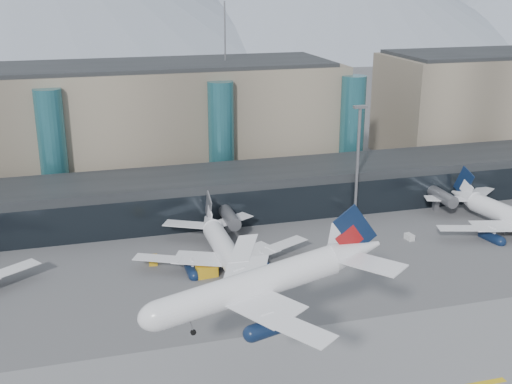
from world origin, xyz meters
TOP-DOWN VIEW (x-y plane):
  - ground at (0.00, 0.00)m, footprint 900.00×900.00m
  - concourse at (-0.02, 57.73)m, footprint 170.00×27.00m
  - terminal_main at (-25.00, 90.00)m, footprint 130.00×30.00m
  - terminal_east at (95.00, 90.00)m, footprint 70.00×30.00m
  - teal_towers at (-14.99, 74.01)m, footprint 116.40×19.40m
  - lightmast_mid at (30.00, 48.00)m, footprint 3.00×1.20m
  - hero_jet at (-7.62, -10.46)m, footprint 31.26×32.32m
  - jet_parked_mid at (-4.24, 32.45)m, footprint 35.79×34.54m
  - jet_parked_right at (57.94, 32.50)m, footprint 36.89×37.31m
  - veh_b at (-17.20, 35.15)m, footprint 1.86×2.72m
  - veh_d at (28.70, 42.21)m, footprint 3.08×3.34m
  - veh_g at (35.42, 32.61)m, footprint 1.53×2.29m
  - veh_h at (-8.51, 26.90)m, footprint 4.00×2.38m

SIDE VIEW (x-z plane):
  - ground at x=0.00m, z-range 0.00..0.00m
  - veh_g at x=35.42m, z-range 0.00..1.25m
  - veh_b at x=-17.20m, z-range 0.00..1.47m
  - veh_d at x=28.70m, z-range 0.00..1.70m
  - veh_h at x=-8.51m, z-range 0.00..2.11m
  - jet_parked_mid at x=-4.24m, z-range -1.40..10.12m
  - jet_parked_right at x=57.94m, z-range -1.47..10.59m
  - concourse at x=-0.02m, z-range -0.03..9.97m
  - teal_towers at x=-14.99m, z-range -8.99..37.01m
  - lightmast_mid at x=30.00m, z-range 1.62..27.22m
  - terminal_main at x=-25.00m, z-range -0.06..30.94m
  - terminal_east at x=95.00m, z-range -0.06..30.94m
  - hero_jet at x=-7.62m, z-range 12.66..23.06m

